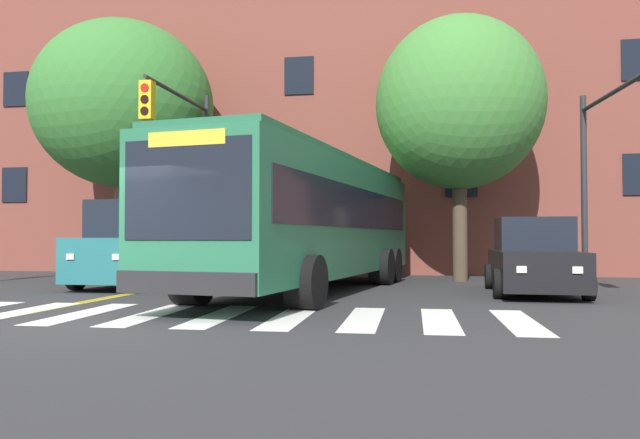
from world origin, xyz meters
TOP-DOWN VIEW (x-y plane):
  - ground_plane at (0.00, 0.00)m, footprint 120.00×120.00m
  - crosswalk at (-0.10, 1.03)m, footprint 14.22×3.58m
  - lane_line_yellow_inner at (-1.85, 15.03)m, footprint 0.12×36.00m
  - lane_line_yellow_outer at (-1.69, 15.03)m, footprint 0.12×36.00m
  - city_bus at (2.34, 6.14)m, footprint 4.17×12.24m
  - car_teal_near_lane at (-2.55, 6.85)m, footprint 2.37×4.70m
  - car_black_far_lane at (7.69, 6.39)m, footprint 2.11×4.47m
  - traffic_light_near_corner at (9.49, 6.60)m, footprint 0.66×4.31m
  - traffic_light_overhead at (-1.91, 8.34)m, footprint 0.34×4.51m
  - street_tree_curbside_large at (6.16, 10.48)m, footprint 6.86×6.80m
  - street_tree_curbside_small at (-5.06, 10.55)m, footprint 8.36×8.31m
  - building_facade at (0.49, 17.17)m, footprint 29.25×7.89m

SIDE VIEW (x-z plane):
  - ground_plane at x=0.00m, z-range 0.00..0.00m
  - lane_line_yellow_inner at x=-1.85m, z-range 0.00..0.01m
  - lane_line_yellow_outer at x=-1.69m, z-range 0.00..0.01m
  - crosswalk at x=-0.10m, z-range 0.00..0.01m
  - car_black_far_lane at x=7.69m, z-range -0.09..1.72m
  - car_teal_near_lane at x=-2.55m, z-range -0.06..2.25m
  - city_bus at x=2.34m, z-range 0.16..3.45m
  - traffic_light_near_corner at x=9.49m, z-range 0.95..6.07m
  - traffic_light_overhead at x=-1.91m, z-range 1.05..7.03m
  - street_tree_curbside_large at x=6.16m, z-range 1.40..9.56m
  - street_tree_curbside_small at x=-5.06m, z-range 1.49..10.24m
  - building_facade at x=0.49m, z-range 0.01..13.85m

